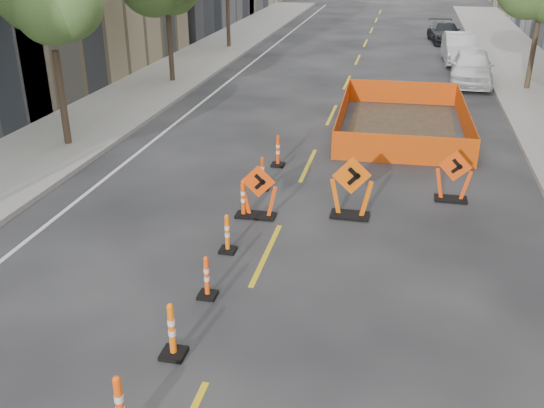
% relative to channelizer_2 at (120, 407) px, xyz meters
% --- Properties ---
extents(ground_plane, '(140.00, 140.00, 0.00)m').
position_rel_channelizer_2_xyz_m(ground_plane, '(0.82, 1.88, -0.56)').
color(ground_plane, black).
extents(sidewalk_left, '(4.00, 90.00, 0.15)m').
position_rel_channelizer_2_xyz_m(sidewalk_left, '(-8.18, 13.88, -0.48)').
color(sidewalk_left, gray).
rests_on(sidewalk_left, ground).
extents(tree_l_b, '(2.80, 2.80, 5.95)m').
position_rel_channelizer_2_xyz_m(tree_l_b, '(-7.58, 11.88, 3.97)').
color(tree_l_b, '#382B1E').
rests_on(tree_l_b, ground).
extents(channelizer_2, '(0.44, 0.44, 1.12)m').
position_rel_channelizer_2_xyz_m(channelizer_2, '(0.00, 0.00, 0.00)').
color(channelizer_2, '#FF4B0A').
rests_on(channelizer_2, ground).
extents(channelizer_3, '(0.42, 0.42, 1.08)m').
position_rel_channelizer_2_xyz_m(channelizer_3, '(0.05, 1.93, -0.02)').
color(channelizer_3, '#FB650A').
rests_on(channelizer_3, ground).
extents(channelizer_4, '(0.37, 0.37, 0.93)m').
position_rel_channelizer_2_xyz_m(channelizer_4, '(0.04, 3.87, -0.09)').
color(channelizer_4, '#FF4B0A').
rests_on(channelizer_4, ground).
extents(channelizer_5, '(0.37, 0.37, 0.95)m').
position_rel_channelizer_2_xyz_m(channelizer_5, '(-0.09, 5.80, -0.08)').
color(channelizer_5, '#FF650A').
rests_on(channelizer_5, ground).
extents(channelizer_6, '(0.40, 0.40, 1.01)m').
position_rel_channelizer_2_xyz_m(channelizer_6, '(-0.22, 7.73, -0.05)').
color(channelizer_6, '#F84A0A').
rests_on(channelizer_6, ground).
extents(channelizer_7, '(0.38, 0.38, 0.97)m').
position_rel_channelizer_2_xyz_m(channelizer_7, '(-0.16, 9.67, -0.07)').
color(channelizer_7, '#D74209').
rests_on(channelizer_7, ground).
extents(channelizer_8, '(0.40, 0.40, 1.02)m').
position_rel_channelizer_2_xyz_m(channelizer_8, '(-0.11, 11.60, -0.05)').
color(channelizer_8, '#DC4009').
rests_on(channelizer_8, ground).
extents(chevron_sign_left, '(1.00, 0.64, 1.45)m').
position_rel_channelizer_2_xyz_m(chevron_sign_left, '(0.18, 7.79, 0.17)').
color(chevron_sign_left, '#E54109').
rests_on(chevron_sign_left, ground).
extents(chevron_sign_center, '(1.25, 0.93, 1.67)m').
position_rel_channelizer_2_xyz_m(chevron_sign_center, '(2.50, 8.31, 0.28)').
color(chevron_sign_center, '#EA5B09').
rests_on(chevron_sign_center, ground).
extents(chevron_sign_right, '(1.06, 0.72, 1.47)m').
position_rel_channelizer_2_xyz_m(chevron_sign_right, '(5.13, 9.97, 0.18)').
color(chevron_sign_right, '#E14009').
rests_on(chevron_sign_right, ground).
extents(safety_fence, '(4.77, 7.86, 0.97)m').
position_rel_channelizer_2_xyz_m(safety_fence, '(3.65, 16.49, -0.08)').
color(safety_fence, '#F24B0C').
rests_on(safety_fence, ground).
extents(parked_car_near, '(2.28, 4.99, 1.66)m').
position_rel_channelizer_2_xyz_m(parked_car_near, '(6.73, 24.79, 0.27)').
color(parked_car_near, white).
rests_on(parked_car_near, ground).
extents(parked_car_mid, '(1.89, 4.98, 1.62)m').
position_rel_channelizer_2_xyz_m(parked_car_mid, '(6.51, 30.28, 0.25)').
color(parked_car_mid, '#B2B0B6').
rests_on(parked_car_mid, ground).
extents(parked_car_far, '(2.44, 4.79, 1.33)m').
position_rel_channelizer_2_xyz_m(parked_car_far, '(5.97, 37.33, 0.11)').
color(parked_car_far, black).
rests_on(parked_car_far, ground).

